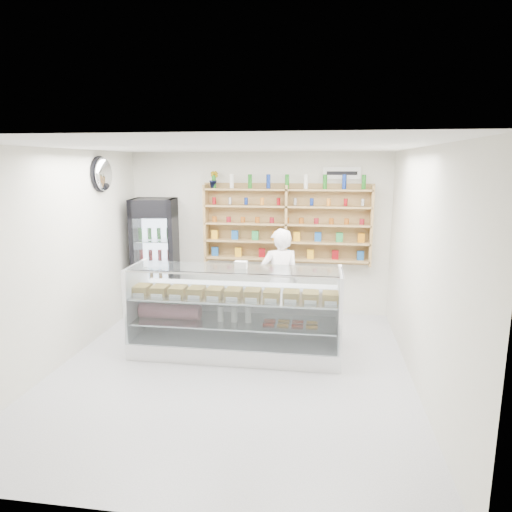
# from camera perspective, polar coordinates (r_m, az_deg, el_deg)

# --- Properties ---
(room) EXTENTS (5.00, 5.00, 5.00)m
(room) POSITION_cam_1_polar(r_m,az_deg,el_deg) (5.58, -3.24, -1.03)
(room) COLOR silver
(room) RESTS_ON ground
(display_counter) EXTENTS (2.86, 0.85, 1.25)m
(display_counter) POSITION_cam_1_polar(r_m,az_deg,el_deg) (6.38, -2.59, -9.27)
(display_counter) COLOR white
(display_counter) RESTS_ON floor
(shop_worker) EXTENTS (0.69, 0.55, 1.66)m
(shop_worker) POSITION_cam_1_polar(r_m,az_deg,el_deg) (7.01, 3.01, -3.23)
(shop_worker) COLOR white
(shop_worker) RESTS_ON floor
(drinks_cooler) EXTENTS (0.82, 0.80, 2.02)m
(drinks_cooler) POSITION_cam_1_polar(r_m,az_deg,el_deg) (8.15, -12.42, -0.04)
(drinks_cooler) COLOR black
(drinks_cooler) RESTS_ON floor
(wall_shelving) EXTENTS (2.84, 0.28, 1.33)m
(wall_shelving) POSITION_cam_1_polar(r_m,az_deg,el_deg) (7.76, 3.83, 3.97)
(wall_shelving) COLOR #AA8A50
(wall_shelving) RESTS_ON back_wall
(potted_plant) EXTENTS (0.19, 0.17, 0.29)m
(potted_plant) POSITION_cam_1_polar(r_m,az_deg,el_deg) (7.90, -5.30, 9.51)
(potted_plant) COLOR #1E6626
(potted_plant) RESTS_ON wall_shelving
(security_mirror) EXTENTS (0.15, 0.50, 0.50)m
(security_mirror) POSITION_cam_1_polar(r_m,az_deg,el_deg) (7.31, -18.53, 9.67)
(security_mirror) COLOR silver
(security_mirror) RESTS_ON left_wall
(wall_sign) EXTENTS (0.62, 0.03, 0.20)m
(wall_sign) POSITION_cam_1_polar(r_m,az_deg,el_deg) (7.81, 10.69, 10.14)
(wall_sign) COLOR white
(wall_sign) RESTS_ON back_wall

